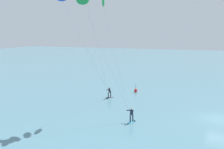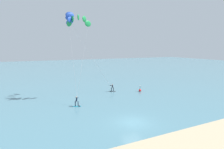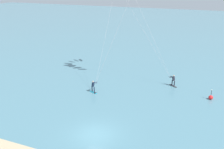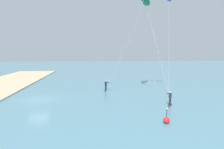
{
  "view_description": "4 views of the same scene",
  "coord_description": "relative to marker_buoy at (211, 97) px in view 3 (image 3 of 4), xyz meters",
  "views": [
    {
      "loc": [
        -32.52,
        0.7,
        10.15
      ],
      "look_at": [
        0.57,
        13.67,
        4.38
      ],
      "focal_mm": 42.76,
      "sensor_mm": 36.0,
      "label": 1
    },
    {
      "loc": [
        -11.73,
        -18.45,
        9.4
      ],
      "look_at": [
        1.75,
        9.84,
        4.69
      ],
      "focal_mm": 28.89,
      "sensor_mm": 36.0,
      "label": 2
    },
    {
      "loc": [
        10.51,
        -20.52,
        14.51
      ],
      "look_at": [
        -2.8,
        10.84,
        2.32
      ],
      "focal_mm": 43.06,
      "sensor_mm": 36.0,
      "label": 3
    },
    {
      "loc": [
        24.78,
        6.49,
        5.95
      ],
      "look_at": [
        -1.25,
        9.74,
        3.02
      ],
      "focal_mm": 30.34,
      "sensor_mm": 36.0,
      "label": 4
    }
  ],
  "objects": [
    {
      "name": "ground_plane",
      "position": [
        -9.92,
        -13.03,
        -0.3
      ],
      "size": [
        240.0,
        240.0,
        0.0
      ],
      "primitive_type": "plane",
      "color": "slate"
    },
    {
      "name": "marker_buoy",
      "position": [
        0.0,
        0.0,
        0.0
      ],
      "size": [
        0.56,
        0.56,
        1.38
      ],
      "color": "red",
      "rests_on": "ground"
    }
  ]
}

